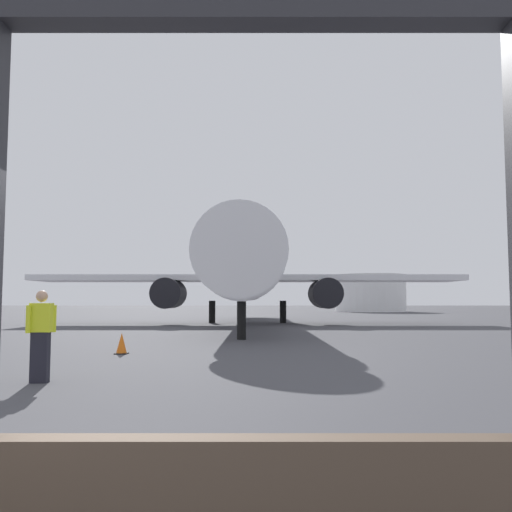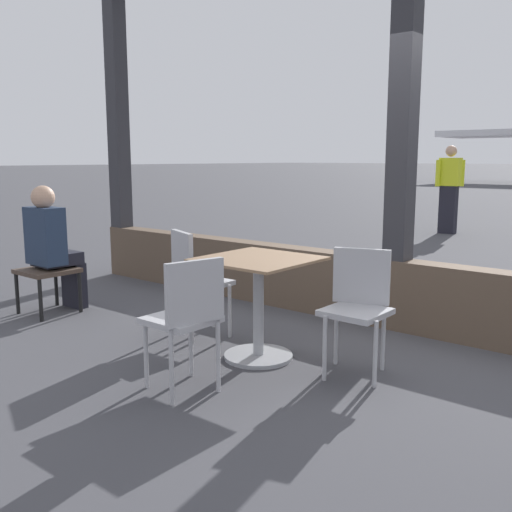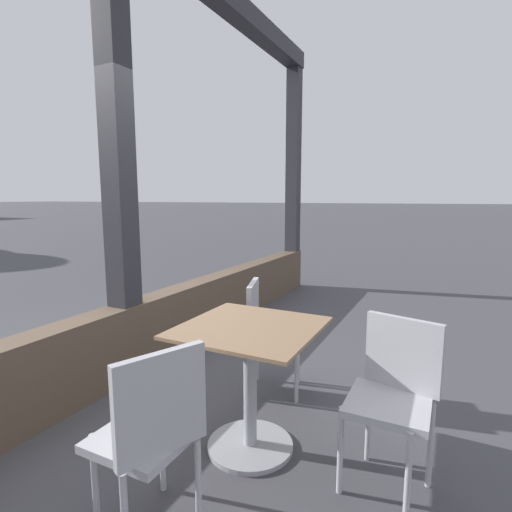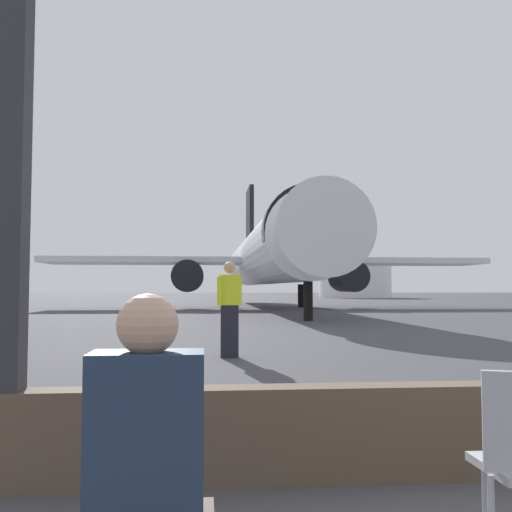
# 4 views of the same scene
# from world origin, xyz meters

# --- Properties ---
(window_frame) EXTENTS (7.92, 0.24, 3.81)m
(window_frame) POSITION_xyz_m (0.00, 0.00, 1.36)
(window_frame) COLOR brown
(window_frame) RESTS_ON ground
(dining_table) EXTENTS (0.77, 0.77, 0.77)m
(dining_table) POSITION_xyz_m (-0.43, -1.40, 0.44)
(dining_table) COLOR #8C6B4C
(dining_table) RESTS_ON ground
(cafe_chair_window_left) EXTENTS (0.46, 0.46, 0.88)m
(cafe_chair_window_left) POSITION_xyz_m (-0.35, -2.21, 0.54)
(cafe_chair_window_left) COLOR #B2B2B7
(cafe_chair_window_left) RESTS_ON ground
(cafe_chair_window_right) EXTENTS (0.48, 0.48, 0.87)m
(cafe_chair_window_right) POSITION_xyz_m (0.28, -1.17, 0.52)
(cafe_chair_window_right) COLOR #B2B2B7
(cafe_chair_window_right) RESTS_ON ground
(cafe_chair_aisle_left) EXTENTS (0.50, 0.50, 0.90)m
(cafe_chair_aisle_left) POSITION_xyz_m (-1.20, -1.33, 0.54)
(cafe_chair_aisle_left) COLOR #B2B2B7
(cafe_chair_aisle_left) RESTS_ON ground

